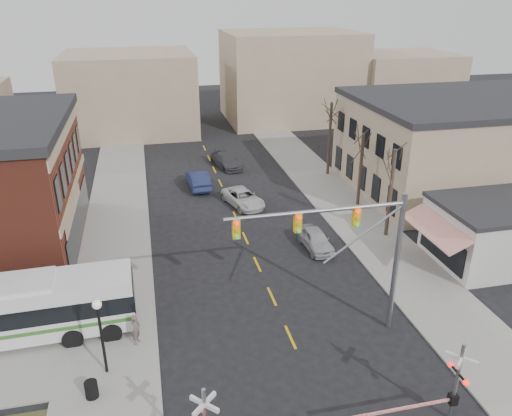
{
  "coord_description": "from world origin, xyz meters",
  "views": [
    {
      "loc": [
        -6.66,
        -18.88,
        17.23
      ],
      "look_at": [
        0.28,
        11.59,
        3.5
      ],
      "focal_mm": 35.0,
      "sensor_mm": 36.0,
      "label": 1
    }
  ],
  "objects_px": {
    "car_b": "(198,179)",
    "pedestrian_near": "(136,329)",
    "street_lamp": "(99,321)",
    "rr_crossing_east": "(447,385)",
    "transit_bus": "(5,311)",
    "trash_bin": "(91,389)",
    "traffic_signal_mast": "(352,240)",
    "pedestrian_far": "(87,301)",
    "car_a": "(315,239)",
    "car_d": "(226,161)",
    "car_c": "(243,198)"
  },
  "relations": [
    {
      "from": "car_b",
      "to": "pedestrian_near",
      "type": "bearing_deg",
      "value": 71.77
    },
    {
      "from": "street_lamp",
      "to": "rr_crossing_east",
      "type": "bearing_deg",
      "value": -23.44
    },
    {
      "from": "transit_bus",
      "to": "rr_crossing_east",
      "type": "bearing_deg",
      "value": -27.06
    },
    {
      "from": "street_lamp",
      "to": "trash_bin",
      "type": "relative_size",
      "value": 4.98
    },
    {
      "from": "traffic_signal_mast",
      "to": "pedestrian_near",
      "type": "distance_m",
      "value": 12.1
    },
    {
      "from": "rr_crossing_east",
      "to": "pedestrian_far",
      "type": "xyz_separation_m",
      "value": [
        -15.57,
        11.38,
        -1.03
      ]
    },
    {
      "from": "rr_crossing_east",
      "to": "trash_bin",
      "type": "xyz_separation_m",
      "value": [
        -14.88,
        4.66,
        -1.43
      ]
    },
    {
      "from": "rr_crossing_east",
      "to": "car_b",
      "type": "relative_size",
      "value": 1.13
    },
    {
      "from": "car_a",
      "to": "pedestrian_far",
      "type": "bearing_deg",
      "value": -165.63
    },
    {
      "from": "car_b",
      "to": "pedestrian_far",
      "type": "xyz_separation_m",
      "value": [
        -8.59,
        -18.86,
        0.12
      ]
    },
    {
      "from": "transit_bus",
      "to": "trash_bin",
      "type": "relative_size",
      "value": 15.91
    },
    {
      "from": "car_a",
      "to": "car_b",
      "type": "bearing_deg",
      "value": 112.89
    },
    {
      "from": "car_d",
      "to": "traffic_signal_mast",
      "type": "bearing_deg",
      "value": -102.14
    },
    {
      "from": "rr_crossing_east",
      "to": "pedestrian_near",
      "type": "distance_m",
      "value": 15.21
    },
    {
      "from": "car_d",
      "to": "pedestrian_far",
      "type": "height_order",
      "value": "pedestrian_far"
    },
    {
      "from": "transit_bus",
      "to": "trash_bin",
      "type": "bearing_deg",
      "value": -49.3
    },
    {
      "from": "street_lamp",
      "to": "car_c",
      "type": "bearing_deg",
      "value": 60.58
    },
    {
      "from": "trash_bin",
      "to": "pedestrian_near",
      "type": "relative_size",
      "value": 0.48
    },
    {
      "from": "rr_crossing_east",
      "to": "car_a",
      "type": "relative_size",
      "value": 1.35
    },
    {
      "from": "street_lamp",
      "to": "car_a",
      "type": "distance_m",
      "value": 17.51
    },
    {
      "from": "car_b",
      "to": "car_c",
      "type": "xyz_separation_m",
      "value": [
        3.29,
        -5.2,
        -0.13
      ]
    },
    {
      "from": "rr_crossing_east",
      "to": "car_d",
      "type": "xyz_separation_m",
      "value": [
        -3.41,
        35.44,
        -1.26
      ]
    },
    {
      "from": "rr_crossing_east",
      "to": "pedestrian_far",
      "type": "height_order",
      "value": "rr_crossing_east"
    },
    {
      "from": "car_c",
      "to": "pedestrian_near",
      "type": "height_order",
      "value": "pedestrian_near"
    },
    {
      "from": "traffic_signal_mast",
      "to": "rr_crossing_east",
      "type": "bearing_deg",
      "value": -74.68
    },
    {
      "from": "street_lamp",
      "to": "pedestrian_near",
      "type": "bearing_deg",
      "value": 52.11
    },
    {
      "from": "trash_bin",
      "to": "pedestrian_far",
      "type": "distance_m",
      "value": 6.77
    },
    {
      "from": "traffic_signal_mast",
      "to": "pedestrian_far",
      "type": "distance_m",
      "value": 15.34
    },
    {
      "from": "car_c",
      "to": "rr_crossing_east",
      "type": "bearing_deg",
      "value": -97.77
    },
    {
      "from": "street_lamp",
      "to": "car_a",
      "type": "bearing_deg",
      "value": 35.33
    },
    {
      "from": "traffic_signal_mast",
      "to": "transit_bus",
      "type": "bearing_deg",
      "value": 169.27
    },
    {
      "from": "car_c",
      "to": "street_lamp",
      "type": "bearing_deg",
      "value": -135.57
    },
    {
      "from": "car_a",
      "to": "car_d",
      "type": "bearing_deg",
      "value": 96.5
    },
    {
      "from": "car_b",
      "to": "pedestrian_near",
      "type": "xyz_separation_m",
      "value": [
        -5.86,
        -22.14,
        0.16
      ]
    },
    {
      "from": "rr_crossing_east",
      "to": "car_c",
      "type": "relative_size",
      "value": 1.14
    },
    {
      "from": "traffic_signal_mast",
      "to": "car_d",
      "type": "bearing_deg",
      "value": 93.19
    },
    {
      "from": "rr_crossing_east",
      "to": "car_d",
      "type": "relative_size",
      "value": 1.15
    },
    {
      "from": "car_b",
      "to": "car_d",
      "type": "relative_size",
      "value": 1.02
    },
    {
      "from": "car_a",
      "to": "car_c",
      "type": "xyz_separation_m",
      "value": [
        -3.53,
        8.8,
        -0.02
      ]
    },
    {
      "from": "car_a",
      "to": "pedestrian_far",
      "type": "height_order",
      "value": "pedestrian_far"
    },
    {
      "from": "traffic_signal_mast",
      "to": "pedestrian_near",
      "type": "xyz_separation_m",
      "value": [
        -11.04,
        1.52,
        -4.72
      ]
    },
    {
      "from": "car_c",
      "to": "car_a",
      "type": "bearing_deg",
      "value": -84.27
    },
    {
      "from": "transit_bus",
      "to": "traffic_signal_mast",
      "type": "height_order",
      "value": "traffic_signal_mast"
    },
    {
      "from": "rr_crossing_east",
      "to": "car_a",
      "type": "distance_m",
      "value": 16.29
    },
    {
      "from": "rr_crossing_east",
      "to": "car_d",
      "type": "height_order",
      "value": "rr_crossing_east"
    },
    {
      "from": "traffic_signal_mast",
      "to": "rr_crossing_east",
      "type": "relative_size",
      "value": 1.65
    },
    {
      "from": "traffic_signal_mast",
      "to": "car_b",
      "type": "bearing_deg",
      "value": 102.35
    },
    {
      "from": "street_lamp",
      "to": "car_c",
      "type": "xyz_separation_m",
      "value": [
        10.62,
        18.83,
        -2.4
      ]
    },
    {
      "from": "traffic_signal_mast",
      "to": "pedestrian_far",
      "type": "relative_size",
      "value": 5.63
    },
    {
      "from": "street_lamp",
      "to": "car_a",
      "type": "xyz_separation_m",
      "value": [
        14.15,
        10.03,
        -2.38
      ]
    }
  ]
}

